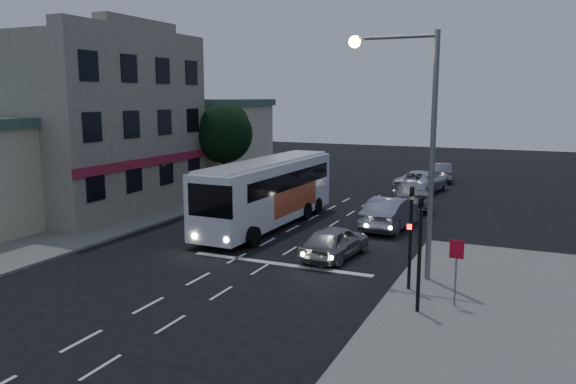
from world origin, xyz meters
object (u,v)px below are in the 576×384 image
at_px(car_suv, 335,241).
at_px(street_tree, 223,131).
at_px(regulatory_sign, 456,262).
at_px(traffic_signal_side, 420,241).
at_px(car_extra, 440,172).
at_px(car_sedan_a, 391,213).
at_px(car_sedan_b, 412,195).
at_px(tour_bus, 268,191).
at_px(car_sedan_c, 422,181).
at_px(streetlight, 415,127).
at_px(traffic_signal_main, 411,225).

height_order(car_suv, street_tree, street_tree).
distance_m(car_suv, street_tree, 16.86).
height_order(car_suv, regulatory_sign, regulatory_sign).
bearing_deg(traffic_signal_side, car_suv, 132.00).
bearing_deg(car_extra, car_suv, 76.87).
height_order(car_sedan_a, car_sedan_b, car_sedan_a).
height_order(tour_bus, car_extra, tour_bus).
relative_size(car_sedan_a, car_sedan_c, 0.89).
bearing_deg(car_extra, car_sedan_c, 74.54).
xyz_separation_m(car_suv, car_sedan_a, (0.89, 6.34, 0.12)).
relative_size(car_sedan_a, car_sedan_b, 0.94).
height_order(car_sedan_c, car_extra, car_sedan_c).
bearing_deg(regulatory_sign, tour_bus, 142.57).
xyz_separation_m(car_sedan_b, traffic_signal_side, (3.82, -17.60, 1.63)).
height_order(streetlight, street_tree, streetlight).
relative_size(tour_bus, car_sedan_a, 2.30).
relative_size(traffic_signal_side, regulatory_sign, 1.86).
height_order(car_suv, traffic_signal_main, traffic_signal_main).
height_order(tour_bus, car_sedan_c, tour_bus).
height_order(car_sedan_b, car_sedan_c, car_sedan_c).
height_order(car_sedan_c, traffic_signal_side, traffic_signal_side).
distance_m(car_sedan_b, traffic_signal_main, 16.01).
distance_m(tour_bus, car_suv, 6.76).
bearing_deg(tour_bus, car_sedan_a, 21.33).
distance_m(traffic_signal_side, street_tree, 23.24).
relative_size(car_extra, traffic_signal_side, 1.12).
height_order(car_sedan_b, street_tree, street_tree).
xyz_separation_m(tour_bus, car_suv, (5.20, -4.15, -1.21)).
xyz_separation_m(tour_bus, car_sedan_c, (5.38, 14.33, -1.13)).
bearing_deg(regulatory_sign, traffic_signal_main, 149.16).
xyz_separation_m(car_sedan_c, street_tree, (-12.18, -7.26, 3.71)).
height_order(regulatory_sign, street_tree, street_tree).
xyz_separation_m(car_suv, traffic_signal_side, (4.50, -5.00, 1.70)).
bearing_deg(car_extra, regulatory_sign, 88.02).
bearing_deg(car_sedan_a, tour_bus, 24.82).
height_order(car_suv, car_sedan_b, car_sedan_b).
bearing_deg(traffic_signal_side, streetlight, 105.70).
height_order(car_suv, car_sedan_a, car_sedan_a).
height_order(tour_bus, car_suv, tour_bus).
bearing_deg(streetlight, car_sedan_a, 108.46).
bearing_deg(car_sedan_a, traffic_signal_main, 112.31).
distance_m(car_sedan_a, traffic_signal_main, 9.93).
relative_size(car_sedan_a, streetlight, 0.56).
height_order(tour_bus, traffic_signal_main, traffic_signal_main).
bearing_deg(car_sedan_b, regulatory_sign, 90.21).
bearing_deg(car_extra, car_sedan_b, 78.79).
relative_size(car_suv, street_tree, 0.68).
bearing_deg(car_suv, street_tree, -36.27).
bearing_deg(street_tree, car_extra, 46.48).
relative_size(car_suv, car_sedan_c, 0.74).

